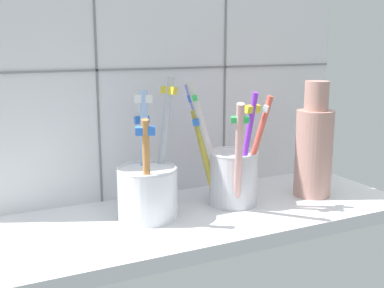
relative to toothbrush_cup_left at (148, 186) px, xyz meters
The scene contains 5 objects.
counter_slab 8.75cm from the toothbrush_cup_left, 13.27° to the right, with size 64.00×22.00×2.00cm, color silver.
tile_wall_back 20.28cm from the toothbrush_cup_left, 57.38° to the left, with size 64.00×2.20×45.00cm.
toothbrush_cup_left is the anchor object (origin of this frame).
toothbrush_cup_right 13.11cm from the toothbrush_cup_left, ahead, with size 10.75×14.36×18.55cm.
ceramic_vase 27.22cm from the toothbrush_cup_left, ahead, with size 5.81×5.81×18.08cm.
Camera 1 is at (-29.17, -58.45, 26.08)cm, focal length 45.25 mm.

